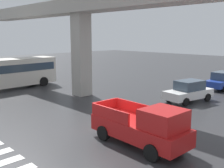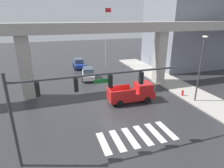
{
  "view_description": "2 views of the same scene",
  "coord_description": "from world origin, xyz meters",
  "px_view_note": "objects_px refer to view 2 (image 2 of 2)",
  "views": [
    {
      "loc": [
        10.14,
        -9.48,
        5.28
      ],
      "look_at": [
        -1.7,
        2.05,
        2.28
      ],
      "focal_mm": 42.82,
      "sensor_mm": 36.0,
      "label": 1
    },
    {
      "loc": [
        -5.86,
        -17.37,
        9.0
      ],
      "look_at": [
        0.0,
        0.26,
        2.3
      ],
      "focal_mm": 30.01,
      "sensor_mm": 36.0,
      "label": 2
    }
  ],
  "objects_px": {
    "flagpole": "(106,34)",
    "sedan_white": "(88,73)",
    "sedan_blue": "(79,63)",
    "fire_hydrant": "(183,93)",
    "traffic_signal_mast": "(74,91)",
    "street_lamp_near_corner": "(201,62)",
    "pickup_truck": "(133,93)"
  },
  "relations": [
    {
      "from": "flagpole",
      "to": "sedan_white",
      "type": "bearing_deg",
      "value": -126.22
    },
    {
      "from": "sedan_blue",
      "to": "fire_hydrant",
      "type": "xyz_separation_m",
      "value": [
        9.58,
        -17.33,
        -0.42
      ]
    },
    {
      "from": "sedan_white",
      "to": "traffic_signal_mast",
      "type": "distance_m",
      "value": 17.16
    },
    {
      "from": "traffic_signal_mast",
      "to": "fire_hydrant",
      "type": "xyz_separation_m",
      "value": [
        13.29,
        5.97,
        -4.23
      ]
    },
    {
      "from": "traffic_signal_mast",
      "to": "sedan_white",
      "type": "bearing_deg",
      "value": 76.03
    },
    {
      "from": "sedan_blue",
      "to": "traffic_signal_mast",
      "type": "xyz_separation_m",
      "value": [
        -3.7,
        -23.3,
        3.81
      ]
    },
    {
      "from": "fire_hydrant",
      "to": "flagpole",
      "type": "bearing_deg",
      "value": 104.79
    },
    {
      "from": "street_lamp_near_corner",
      "to": "traffic_signal_mast",
      "type": "bearing_deg",
      "value": -162.44
    },
    {
      "from": "pickup_truck",
      "to": "sedan_blue",
      "type": "relative_size",
      "value": 1.18
    },
    {
      "from": "sedan_blue",
      "to": "street_lamp_near_corner",
      "type": "bearing_deg",
      "value": -62.25
    },
    {
      "from": "sedan_blue",
      "to": "street_lamp_near_corner",
      "type": "height_order",
      "value": "street_lamp_near_corner"
    },
    {
      "from": "street_lamp_near_corner",
      "to": "flagpole",
      "type": "bearing_deg",
      "value": 104.69
    },
    {
      "from": "sedan_blue",
      "to": "flagpole",
      "type": "height_order",
      "value": "flagpole"
    },
    {
      "from": "traffic_signal_mast",
      "to": "fire_hydrant",
      "type": "distance_m",
      "value": 15.17
    },
    {
      "from": "pickup_truck",
      "to": "flagpole",
      "type": "xyz_separation_m",
      "value": [
        1.67,
        16.18,
        5.11
      ]
    },
    {
      "from": "pickup_truck",
      "to": "sedan_white",
      "type": "relative_size",
      "value": 1.14
    },
    {
      "from": "sedan_white",
      "to": "pickup_truck",
      "type": "bearing_deg",
      "value": -71.97
    },
    {
      "from": "street_lamp_near_corner",
      "to": "fire_hydrant",
      "type": "relative_size",
      "value": 8.52
    },
    {
      "from": "pickup_truck",
      "to": "traffic_signal_mast",
      "type": "height_order",
      "value": "traffic_signal_mast"
    },
    {
      "from": "traffic_signal_mast",
      "to": "street_lamp_near_corner",
      "type": "relative_size",
      "value": 1.5
    },
    {
      "from": "flagpole",
      "to": "fire_hydrant",
      "type": "bearing_deg",
      "value": -75.21
    },
    {
      "from": "sedan_blue",
      "to": "pickup_truck",
      "type": "bearing_deg",
      "value": -78.27
    },
    {
      "from": "fire_hydrant",
      "to": "pickup_truck",
      "type": "bearing_deg",
      "value": 174.02
    },
    {
      "from": "sedan_blue",
      "to": "traffic_signal_mast",
      "type": "distance_m",
      "value": 23.9
    },
    {
      "from": "street_lamp_near_corner",
      "to": "sedan_white",
      "type": "bearing_deg",
      "value": 129.03
    },
    {
      "from": "sedan_white",
      "to": "flagpole",
      "type": "height_order",
      "value": "flagpole"
    },
    {
      "from": "sedan_white",
      "to": "street_lamp_near_corner",
      "type": "bearing_deg",
      "value": -50.97
    },
    {
      "from": "pickup_truck",
      "to": "fire_hydrant",
      "type": "distance_m",
      "value": 6.17
    },
    {
      "from": "pickup_truck",
      "to": "sedan_white",
      "type": "height_order",
      "value": "pickup_truck"
    },
    {
      "from": "traffic_signal_mast",
      "to": "fire_hydrant",
      "type": "bearing_deg",
      "value": 24.2
    },
    {
      "from": "sedan_blue",
      "to": "sedan_white",
      "type": "relative_size",
      "value": 0.96
    },
    {
      "from": "fire_hydrant",
      "to": "street_lamp_near_corner",
      "type": "bearing_deg",
      "value": -76.28
    }
  ]
}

